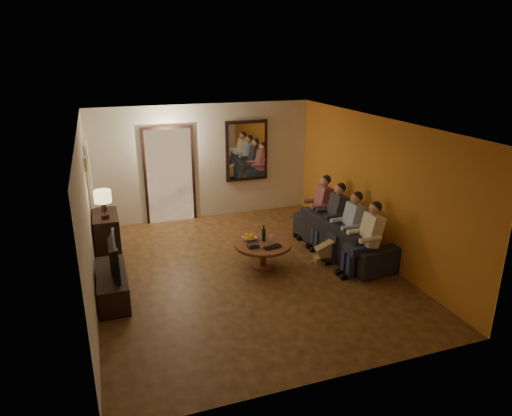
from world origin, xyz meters
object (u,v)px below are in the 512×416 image
object	(u,v)px
bowl	(249,238)
laptop	(274,248)
tv_stand	(113,285)
dog	(328,249)
person_c	(334,218)
tv	(109,256)
dresser	(107,235)
person_d	(320,209)
table_lamp	(104,204)
person_a	(367,241)
coffee_table	(263,255)
wine_bottle	(264,233)
person_b	(349,229)
sofa	(345,235)

from	to	relation	value
bowl	laptop	world-z (taller)	bowl
tv_stand	dog	bearing A→B (deg)	-0.07
person_c	tv	bearing A→B (deg)	-171.43
bowl	laptop	distance (m)	0.57
dresser	person_d	world-z (taller)	person_d
person_d	table_lamp	bearing A→B (deg)	177.30
person_a	person_c	world-z (taller)	same
person_a	person_c	size ratio (longest dim) A/B	1.00
coffee_table	wine_bottle	distance (m)	0.40
table_lamp	tv_stand	world-z (taller)	table_lamp
person_b	person_c	distance (m)	0.60
sofa	dresser	bearing A→B (deg)	67.03
coffee_table	person_d	bearing A→B (deg)	31.21
sofa	person_d	world-z (taller)	person_d
dresser	person_a	distance (m)	4.76
person_c	dog	world-z (taller)	person_c
coffee_table	tv	bearing A→B (deg)	-174.26
person_a	dog	xyz separation A→B (m)	(-0.43, 0.56, -0.32)
sofa	wine_bottle	size ratio (longest dim) A/B	7.72
sofa	person_c	size ratio (longest dim) A/B	1.99
bowl	table_lamp	bearing A→B (deg)	158.59
dresser	person_b	distance (m)	4.51
tv	person_c	size ratio (longest dim) A/B	0.81
table_lamp	coffee_table	size ratio (longest dim) A/B	0.53
table_lamp	person_b	world-z (taller)	table_lamp
person_d	coffee_table	distance (m)	1.91
sofa	dog	size ratio (longest dim) A/B	4.27
table_lamp	person_a	world-z (taller)	table_lamp
person_b	dog	bearing A→B (deg)	-174.93
dresser	dog	world-z (taller)	dresser
tv	dog	world-z (taller)	tv
sofa	coffee_table	distance (m)	1.71
person_c	coffee_table	world-z (taller)	person_c
tv	laptop	size ratio (longest dim) A/B	2.95
person_b	laptop	size ratio (longest dim) A/B	3.65
person_b	wine_bottle	xyz separation A→B (m)	(-1.56, 0.33, 0.01)
table_lamp	wine_bottle	xyz separation A→B (m)	(2.65, -1.07, -0.49)
person_d	laptop	xyz separation A→B (m)	(-1.51, -1.25, -0.14)
person_c	person_d	distance (m)	0.60
tv	person_c	bearing A→B (deg)	-81.43
person_d	person_c	bearing A→B (deg)	-90.00
tv_stand	wine_bottle	world-z (taller)	wine_bottle
sofa	person_b	bearing A→B (deg)	155.60
dresser	table_lamp	bearing A→B (deg)	-90.00
dresser	dog	bearing A→B (deg)	-23.69
person_b	dog	world-z (taller)	person_b
tv	dresser	bearing A→B (deg)	0.00
coffee_table	dog	bearing A→B (deg)	-12.81
tv_stand	person_c	xyz separation A→B (m)	(4.21, 0.63, 0.38)
tv_stand	wine_bottle	bearing A→B (deg)	7.76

